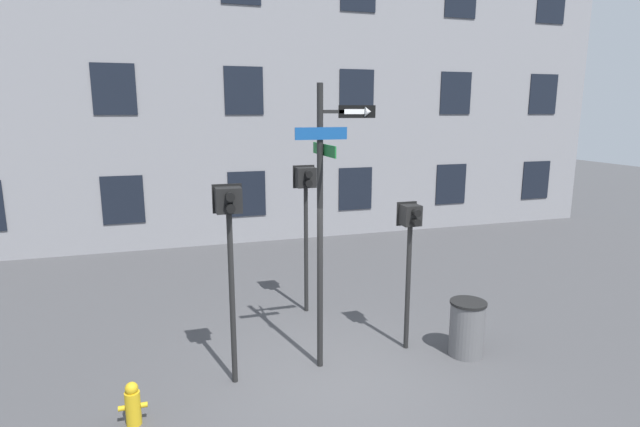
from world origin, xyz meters
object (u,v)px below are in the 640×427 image
pedestrian_signal_left (230,231)px  pedestrian_signal_across (306,198)px  street_sign_pole (325,207)px  fire_hydrant (133,404)px  trash_bin (467,328)px  pedestrian_signal_right (410,238)px

pedestrian_signal_left → pedestrian_signal_across: (1.71, 2.23, 0.01)m
street_sign_pole → fire_hydrant: bearing=-165.4°
trash_bin → pedestrian_signal_left: bearing=175.8°
pedestrian_signal_across → pedestrian_signal_left: bearing=-127.4°
pedestrian_signal_across → trash_bin: bearing=-51.7°
pedestrian_signal_across → pedestrian_signal_right: bearing=-59.9°
street_sign_pole → fire_hydrant: street_sign_pole is taller
street_sign_pole → pedestrian_signal_left: 1.42m
pedestrian_signal_right → trash_bin: size_ratio=2.70×
pedestrian_signal_right → fire_hydrant: 4.61m
pedestrian_signal_across → fire_hydrant: (-3.07, -2.88, -2.00)m
pedestrian_signal_across → fire_hydrant: size_ratio=5.00×
street_sign_pole → pedestrian_signal_right: size_ratio=1.74×
fire_hydrant → trash_bin: size_ratio=0.63×
pedestrian_signal_across → trash_bin: (1.98, -2.51, -1.82)m
pedestrian_signal_right → pedestrian_signal_across: bearing=120.1°
pedestrian_signal_left → trash_bin: pedestrian_signal_left is taller
pedestrian_signal_across → street_sign_pole: bearing=-98.3°
pedestrian_signal_right → pedestrian_signal_across: (-1.16, 2.01, 0.39)m
pedestrian_signal_left → fire_hydrant: bearing=-154.7°
street_sign_pole → pedestrian_signal_across: size_ratio=1.48×
pedestrian_signal_right → fire_hydrant: (-4.23, -0.87, -1.61)m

